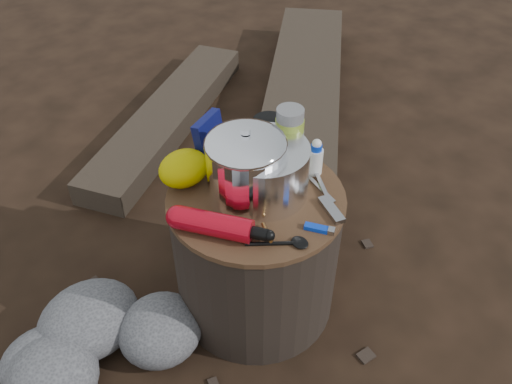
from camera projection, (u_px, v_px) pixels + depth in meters
ground at (256, 298)px, 1.80m from camera, size 60.00×60.00×0.00m
stump at (256, 252)px, 1.65m from camera, size 0.50×0.50×0.46m
log_main at (301, 112)px, 2.52m from camera, size 1.70×1.65×0.17m
log_small at (168, 116)px, 2.54m from camera, size 1.21×0.89×0.11m
foil_windscreen at (263, 171)px, 1.46m from camera, size 0.25×0.25×0.15m
camping_pot at (246, 166)px, 1.42m from camera, size 0.22×0.22×0.22m
fuel_bottle at (214, 224)px, 1.36m from camera, size 0.21×0.25×0.06m
thermos at (289, 141)px, 1.52m from camera, size 0.08×0.08×0.20m
travel_mug at (269, 140)px, 1.58m from camera, size 0.09×0.09×0.14m
stuff_sack at (184, 168)px, 1.51m from camera, size 0.15×0.12×0.10m
food_pouch at (210, 140)px, 1.57m from camera, size 0.12×0.07×0.15m
lighter at (316, 228)px, 1.39m from camera, size 0.06×0.08×0.01m
multitool at (331, 210)px, 1.44m from camera, size 0.06×0.11×0.01m
pot_grabber at (319, 186)px, 1.52m from camera, size 0.08×0.15×0.01m
spork at (271, 243)px, 1.35m from camera, size 0.14×0.12×0.01m
squeeze_bottle at (315, 158)px, 1.54m from camera, size 0.04×0.04×0.10m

